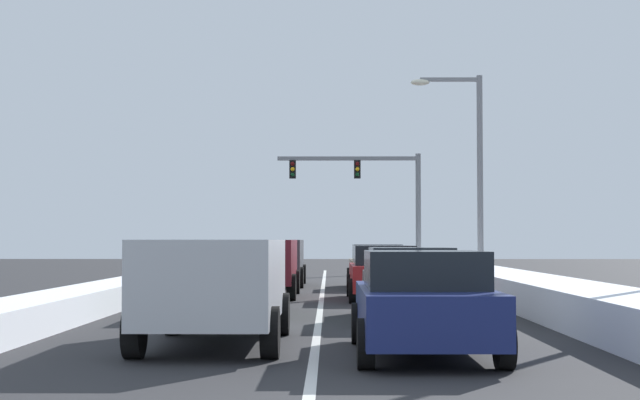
# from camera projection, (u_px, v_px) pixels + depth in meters

# --- Properties ---
(ground_plane) EXTENTS (120.00, 120.00, 0.00)m
(ground_plane) POSITION_uv_depth(u_px,v_px,m) (321.00, 305.00, 24.93)
(ground_plane) COLOR #28282B
(lane_stripe_between_right_lane_and_center_lane) EXTENTS (0.14, 47.45, 0.01)m
(lane_stripe_between_right_lane_and_center_lane) POSITION_uv_depth(u_px,v_px,m) (322.00, 295.00, 29.24)
(lane_stripe_between_right_lane_and_center_lane) COLOR silver
(lane_stripe_between_right_lane_and_center_lane) RESTS_ON ground
(snow_bank_right_shoulder) EXTENTS (1.88, 47.45, 0.74)m
(snow_bank_right_shoulder) POSITION_uv_depth(u_px,v_px,m) (498.00, 283.00, 29.21)
(snow_bank_right_shoulder) COLOR white
(snow_bank_right_shoulder) RESTS_ON ground
(snow_bank_left_shoulder) EXTENTS (1.37, 47.45, 0.58)m
(snow_bank_left_shoulder) POSITION_uv_depth(u_px,v_px,m) (147.00, 285.00, 29.30)
(snow_bank_left_shoulder) COLOR white
(snow_bank_left_shoulder) RESTS_ON ground
(sedan_navy_right_lane_nearest) EXTENTS (2.00, 4.50, 1.51)m
(sedan_navy_right_lane_nearest) POSITION_uv_depth(u_px,v_px,m) (423.00, 303.00, 13.99)
(sedan_navy_right_lane_nearest) COLOR navy
(sedan_navy_right_lane_nearest) RESTS_ON ground
(sedan_gray_right_lane_second) EXTENTS (2.00, 4.50, 1.51)m
(sedan_gray_right_lane_second) POSITION_uv_depth(u_px,v_px,m) (410.00, 284.00, 20.09)
(sedan_gray_right_lane_second) COLOR slate
(sedan_gray_right_lane_second) RESTS_ON ground
(sedan_red_right_lane_third) EXTENTS (2.00, 4.50, 1.51)m
(sedan_red_right_lane_third) POSITION_uv_depth(u_px,v_px,m) (384.00, 272.00, 26.95)
(sedan_red_right_lane_third) COLOR maroon
(sedan_red_right_lane_third) RESTS_ON ground
(sedan_tan_right_lane_fourth) EXTENTS (2.00, 4.50, 1.51)m
(sedan_tan_right_lane_fourth) POSITION_uv_depth(u_px,v_px,m) (377.00, 266.00, 33.53)
(sedan_tan_right_lane_fourth) COLOR #937F60
(sedan_tan_right_lane_fourth) RESTS_ON ground
(suv_silver_center_lane_nearest) EXTENTS (2.16, 4.90, 1.67)m
(suv_silver_center_lane_nearest) POSITION_uv_depth(u_px,v_px,m) (216.00, 281.00, 15.31)
(suv_silver_center_lane_nearest) COLOR #B7BABF
(suv_silver_center_lane_nearest) RESTS_ON ground
(sedan_green_center_lane_second) EXTENTS (2.00, 4.50, 1.51)m
(sedan_green_center_lane_second) POSITION_uv_depth(u_px,v_px,m) (234.00, 280.00, 21.60)
(sedan_green_center_lane_second) COLOR #1E5633
(sedan_green_center_lane_second) RESTS_ON ground
(suv_maroon_center_lane_third) EXTENTS (2.16, 4.90, 1.67)m
(suv_maroon_center_lane_third) POSITION_uv_depth(u_px,v_px,m) (261.00, 262.00, 28.33)
(suv_maroon_center_lane_third) COLOR maroon
(suv_maroon_center_lane_third) RESTS_ON ground
(suv_charcoal_center_lane_fourth) EXTENTS (2.16, 4.90, 1.67)m
(suv_charcoal_center_lane_fourth) POSITION_uv_depth(u_px,v_px,m) (275.00, 258.00, 35.25)
(suv_charcoal_center_lane_fourth) COLOR #38383D
(suv_charcoal_center_lane_fourth) RESTS_ON ground
(traffic_light_gantry) EXTENTS (7.54, 0.47, 6.20)m
(traffic_light_gantry) POSITION_uv_depth(u_px,v_px,m) (374.00, 186.00, 50.94)
(traffic_light_gantry) COLOR slate
(traffic_light_gantry) RESTS_ON ground
(street_lamp_right_near) EXTENTS (2.66, 0.36, 8.31)m
(street_lamp_right_near) POSITION_uv_depth(u_px,v_px,m) (634.00, 68.00, 18.61)
(street_lamp_right_near) COLOR gray
(street_lamp_right_near) RESTS_ON ground
(street_lamp_right_mid) EXTENTS (2.66, 0.36, 7.76)m
(street_lamp_right_mid) POSITION_uv_depth(u_px,v_px,m) (470.00, 158.00, 35.85)
(street_lamp_right_mid) COLOR gray
(street_lamp_right_mid) RESTS_ON ground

